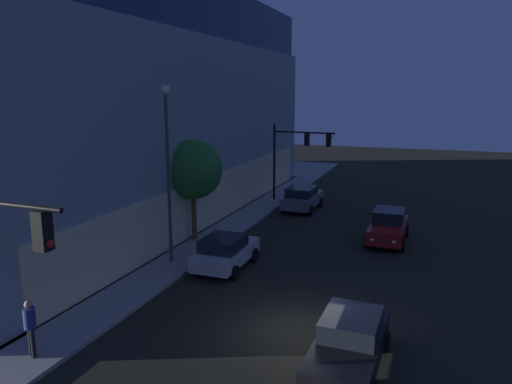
{
  "coord_description": "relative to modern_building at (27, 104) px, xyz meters",
  "views": [
    {
      "loc": [
        -15.01,
        -3.86,
        8.16
      ],
      "look_at": [
        4.98,
        3.55,
        3.77
      ],
      "focal_mm": 33.96,
      "sensor_mm": 36.0,
      "label": 1
    }
  ],
  "objects": [
    {
      "name": "car_black",
      "position": [
        -13.85,
        -25.61,
        -6.52
      ],
      "size": [
        4.74,
        2.17,
        1.59
      ],
      "color": "black",
      "rests_on": "ground"
    },
    {
      "name": "pedestrian_waiting",
      "position": [
        -16.89,
        -16.39,
        -6.07
      ],
      "size": [
        0.36,
        0.36,
        1.84
      ],
      "color": "black",
      "rests_on": "sidewalk_corner"
    },
    {
      "name": "ground_plane",
      "position": [
        -12.26,
        -23.75,
        -7.32
      ],
      "size": [
        120.0,
        120.0,
        0.0
      ],
      "primitive_type": "plane",
      "color": "black"
    },
    {
      "name": "modern_building",
      "position": [
        0.0,
        0.0,
        0.0
      ],
      "size": [
        35.31,
        30.36,
        14.79
      ],
      "color": "#4C4C51",
      "rests_on": "ground"
    },
    {
      "name": "car_grey",
      "position": [
        5.18,
        -19.07,
        -6.45
      ],
      "size": [
        4.49,
        2.28,
        1.68
      ],
      "color": "slate",
      "rests_on": "ground"
    },
    {
      "name": "car_silver",
      "position": [
        -7.4,
        -18.7,
        -6.5
      ],
      "size": [
        4.12,
        2.15,
        1.59
      ],
      "color": "#B7BABF",
      "rests_on": "ground"
    },
    {
      "name": "car_red",
      "position": [
        -0.38,
        -25.48,
        -6.44
      ],
      "size": [
        4.52,
        2.1,
        1.77
      ],
      "color": "maroon",
      "rests_on": "ground"
    },
    {
      "name": "sidewalk_tree",
      "position": [
        -4.15,
        -15.37,
        -3.27
      ],
      "size": [
        3.25,
        3.25,
        5.54
      ],
      "color": "brown",
      "rests_on": "sidewalk_corner"
    },
    {
      "name": "traffic_light_far_corner",
      "position": [
        7.01,
        -18.13,
        -3.17
      ],
      "size": [
        0.52,
        4.71,
        5.7
      ],
      "color": "black",
      "rests_on": "sidewalk_corner"
    },
    {
      "name": "street_lamp_sidewalk",
      "position": [
        -7.68,
        -15.94,
        -1.97
      ],
      "size": [
        0.44,
        0.44,
        8.34
      ],
      "color": "#424242",
      "rests_on": "sidewalk_corner"
    }
  ]
}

